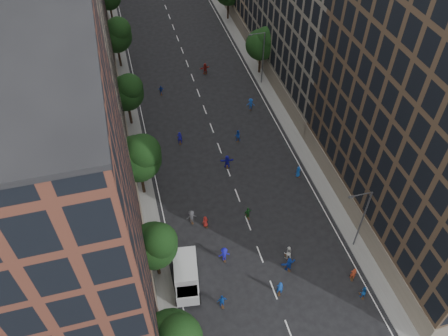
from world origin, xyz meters
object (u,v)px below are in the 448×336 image
object	(u,v)px
streetlamp_near	(361,217)
streetlamp_far	(262,55)
skater_2	(363,292)
cargo_van	(186,275)
skater_1	(280,288)

from	to	relation	value
streetlamp_near	streetlamp_far	world-z (taller)	same
streetlamp_near	skater_2	size ratio (longest dim) A/B	5.61
cargo_van	skater_1	size ratio (longest dim) A/B	3.00
streetlamp_near	skater_2	bearing A→B (deg)	-107.31
streetlamp_far	skater_2	xyz separation A→B (m)	(-1.87, -38.99, -4.36)
streetlamp_far	cargo_van	xyz separation A→B (m)	(-18.92, -32.90, -3.64)
streetlamp_far	streetlamp_near	bearing A→B (deg)	-90.00
cargo_van	skater_2	xyz separation A→B (m)	(17.05, -6.09, -0.72)
streetlamp_far	skater_1	distance (m)	38.00
streetlamp_far	skater_2	size ratio (longest dim) A/B	5.61
cargo_van	skater_2	world-z (taller)	cargo_van
skater_1	cargo_van	bearing A→B (deg)	-4.39
streetlamp_near	skater_2	world-z (taller)	streetlamp_near
streetlamp_near	skater_1	size ratio (longest dim) A/B	4.75
streetlamp_near	cargo_van	size ratio (longest dim) A/B	1.58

